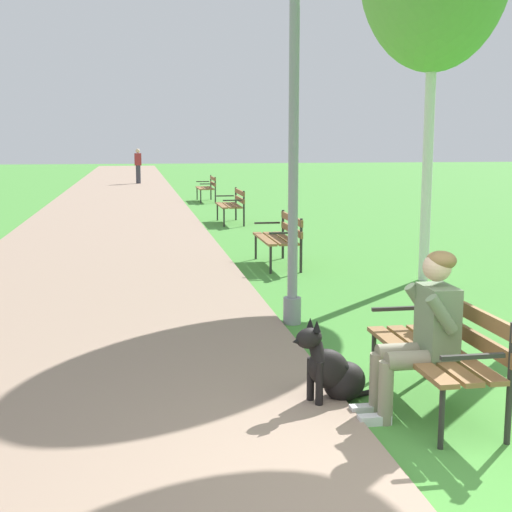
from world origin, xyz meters
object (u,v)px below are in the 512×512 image
object	(u,v)px
pedestrian_distant	(138,166)
park_bench_near	(442,344)
park_bench_far	(232,203)
lamp_post_near	(294,100)
person_seated_on_near_bench	(423,328)
dog_black	(334,371)
park_bench_furthest	(208,186)
park_bench_mid	(281,235)

from	to	relation	value
pedestrian_distant	park_bench_near	bearing A→B (deg)	-85.86
park_bench_far	lamp_post_near	world-z (taller)	lamp_post_near
person_seated_on_near_bench	dog_black	bearing A→B (deg)	147.63
park_bench_furthest	pedestrian_distant	xyz separation A→B (m)	(-2.24, 9.96, 0.33)
park_bench_mid	lamp_post_near	size ratio (longest dim) A/B	0.31
park_bench_far	lamp_post_near	bearing A→B (deg)	-93.86
park_bench_furthest	lamp_post_near	xyz separation A→B (m)	(-0.71, -16.33, 1.95)
dog_black	pedestrian_distant	bearing A→B (deg)	92.63
person_seated_on_near_bench	pedestrian_distant	size ratio (longest dim) A/B	0.76
park_bench_mid	park_bench_far	world-z (taller)	same
park_bench_mid	pedestrian_distant	xyz separation A→B (m)	(-2.16, 22.57, 0.33)
park_bench_mid	lamp_post_near	bearing A→B (deg)	-99.60
park_bench_mid	park_bench_furthest	distance (m)	12.61
park_bench_far	person_seated_on_near_bench	world-z (taller)	person_seated_on_near_bench
dog_black	park_bench_near	bearing A→B (deg)	-17.44
park_bench_near	dog_black	size ratio (longest dim) A/B	1.87
park_bench_furthest	park_bench_mid	bearing A→B (deg)	-90.34
pedestrian_distant	park_bench_furthest	bearing A→B (deg)	-77.32
lamp_post_near	pedestrian_distant	xyz separation A→B (m)	(-1.53, 26.29, -1.62)
park_bench_mid	dog_black	bearing A→B (deg)	-97.77
park_bench_mid	park_bench_furthest	bearing A→B (deg)	89.66
park_bench_near	pedestrian_distant	size ratio (longest dim) A/B	0.91
pedestrian_distant	lamp_post_near	bearing A→B (deg)	-86.66
person_seated_on_near_bench	park_bench_near	bearing A→B (deg)	29.54
park_bench_near	park_bench_far	size ratio (longest dim) A/B	1.00
dog_black	pedestrian_distant	world-z (taller)	pedestrian_distant
lamp_post_near	person_seated_on_near_bench	bearing A→B (deg)	-82.83
park_bench_near	dog_black	bearing A→B (deg)	162.56
park_bench_near	lamp_post_near	bearing A→B (deg)	101.73
park_bench_furthest	person_seated_on_near_bench	xyz separation A→B (m)	(-0.35, -19.16, 0.17)
park_bench_furthest	lamp_post_near	size ratio (longest dim) A/B	0.31
park_bench_mid	pedestrian_distant	distance (m)	22.67
park_bench_mid	park_bench_far	distance (m)	6.12
pedestrian_distant	park_bench_far	bearing A→B (deg)	-82.39
dog_black	pedestrian_distant	size ratio (longest dim) A/B	0.49
park_bench_furthest	person_seated_on_near_bench	size ratio (longest dim) A/B	1.20
person_seated_on_near_bench	pedestrian_distant	bearing A→B (deg)	93.71
park_bench_furthest	pedestrian_distant	distance (m)	10.21
park_bench_near	lamp_post_near	size ratio (longest dim) A/B	0.31
dog_black	lamp_post_near	bearing A→B (deg)	85.02
park_bench_near	person_seated_on_near_bench	distance (m)	0.29
lamp_post_near	pedestrian_distant	size ratio (longest dim) A/B	2.89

